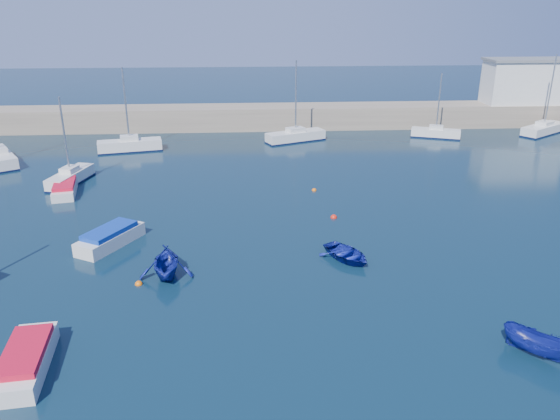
{
  "coord_description": "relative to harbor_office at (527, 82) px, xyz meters",
  "views": [
    {
      "loc": [
        -4.06,
        -18.92,
        14.44
      ],
      "look_at": [
        -1.97,
        14.22,
        1.6
      ],
      "focal_mm": 35.0,
      "sensor_mm": 36.0,
      "label": 1
    }
  ],
  "objects": [
    {
      "name": "ground",
      "position": [
        -30.0,
        -46.0,
        -5.1
      ],
      "size": [
        220.0,
        220.0,
        0.0
      ],
      "primitive_type": "plane",
      "color": "#0C2335",
      "rests_on": "ground"
    },
    {
      "name": "back_wall",
      "position": [
        -30.0,
        0.0,
        -3.8
      ],
      "size": [
        96.0,
        4.5,
        2.6
      ],
      "primitive_type": "cube",
      "color": "gray",
      "rests_on": "ground"
    },
    {
      "name": "harbor_office",
      "position": [
        0.0,
        0.0,
        0.0
      ],
      "size": [
        10.0,
        4.0,
        5.0
      ],
      "primitive_type": "cube",
      "color": "silver",
      "rests_on": "back_wall"
    },
    {
      "name": "sailboat_3",
      "position": [
        -48.85,
        -20.32,
        -4.53
      ],
      "size": [
        2.77,
        5.6,
        7.22
      ],
      "rotation": [
        0.0,
        0.0,
        -0.24
      ],
      "color": "silver",
      "rests_on": "ground"
    },
    {
      "name": "sailboat_4",
      "position": [
        -57.19,
        -13.91,
        -4.47
      ],
      "size": [
        5.25,
        6.74,
        8.94
      ],
      "rotation": [
        0.0,
        0.0,
        0.57
      ],
      "color": "silver",
      "rests_on": "ground"
    },
    {
      "name": "sailboat_5",
      "position": [
        -45.88,
        -10.07,
        -4.46
      ],
      "size": [
        6.51,
        3.1,
        8.37
      ],
      "rotation": [
        0.0,
        0.0,
        1.79
      ],
      "color": "silver",
      "rests_on": "ground"
    },
    {
      "name": "sailboat_6",
      "position": [
        -28.71,
        -7.01,
        -4.5
      ],
      "size": [
        6.73,
        4.29,
        8.61
      ],
      "rotation": [
        0.0,
        0.0,
        1.98
      ],
      "color": "silver",
      "rests_on": "ground"
    },
    {
      "name": "sailboat_7",
      "position": [
        -12.92,
        -6.27,
        -4.55
      ],
      "size": [
        5.47,
        3.25,
        7.05
      ],
      "rotation": [
        0.0,
        0.0,
        1.21
      ],
      "color": "silver",
      "rests_on": "ground"
    },
    {
      "name": "sailboat_8",
      "position": [
        0.05,
        -5.27,
        -4.52
      ],
      "size": [
        6.69,
        5.47,
        8.89
      ],
      "rotation": [
        0.0,
        0.0,
        2.18
      ],
      "color": "silver",
      "rests_on": "ground"
    },
    {
      "name": "motorboat_0",
      "position": [
        -43.38,
        -45.46,
        -4.6
      ],
      "size": [
        2.18,
        4.89,
        1.06
      ],
      "rotation": [
        0.0,
        0.0,
        0.11
      ],
      "color": "silver",
      "rests_on": "ground"
    },
    {
      "name": "motorboat_1",
      "position": [
        -42.71,
        -33.11,
        -4.56
      ],
      "size": [
        3.77,
        4.9,
        1.15
      ],
      "rotation": [
        0.0,
        0.0,
        -0.52
      ],
      "color": "silver",
      "rests_on": "ground"
    },
    {
      "name": "motorboat_2",
      "position": [
        -48.56,
        -22.89,
        -4.65
      ],
      "size": [
        2.51,
        4.85,
        0.95
      ],
      "rotation": [
        0.0,
        0.0,
        0.2
      ],
      "color": "silver",
      "rests_on": "ground"
    },
    {
      "name": "dinghy_center",
      "position": [
        -28.27,
        -36.04,
        -4.75
      ],
      "size": [
        3.83,
        4.16,
        0.7
      ],
      "primitive_type": "imported",
      "rotation": [
        0.0,
        0.0,
        0.55
      ],
      "color": "navy",
      "rests_on": "ground"
    },
    {
      "name": "dinghy_left",
      "position": [
        -38.65,
        -37.52,
        -4.2
      ],
      "size": [
        3.19,
        3.63,
        1.81
      ],
      "primitive_type": "imported",
      "rotation": [
        0.0,
        0.0,
        0.07
      ],
      "color": "navy",
      "rests_on": "ground"
    },
    {
      "name": "dinghy_right",
      "position": [
        -21.74,
        -45.89,
        -4.51
      ],
      "size": [
        2.92,
        3.03,
        1.18
      ],
      "primitive_type": "imported",
      "rotation": [
        0.0,
        0.0,
        0.75
      ],
      "color": "navy",
      "rests_on": "ground"
    },
    {
      "name": "buoy_0",
      "position": [
        -40.07,
        -38.35,
        -5.1
      ],
      "size": [
        0.42,
        0.42,
        0.42
      ],
      "primitive_type": "sphere",
      "color": "orange",
      "rests_on": "ground"
    },
    {
      "name": "buoy_1",
      "position": [
        -28.0,
        -29.41,
        -5.1
      ],
      "size": [
        0.48,
        0.48,
        0.48
      ],
      "primitive_type": "sphere",
      "color": "red",
      "rests_on": "ground"
    },
    {
      "name": "buoy_3",
      "position": [
        -28.67,
        -23.46,
        -5.1
      ],
      "size": [
        0.39,
        0.39,
        0.39
      ],
      "primitive_type": "sphere",
      "color": "orange",
      "rests_on": "ground"
    }
  ]
}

